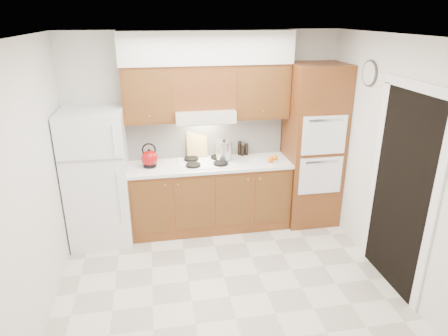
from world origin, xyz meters
name	(u,v)px	position (x,y,z in m)	size (l,w,h in m)	color
floor	(224,277)	(0.00, 0.00, 0.00)	(3.60, 3.60, 0.00)	beige
ceiling	(224,36)	(0.00, 0.00, 2.60)	(3.60, 3.60, 0.00)	white
wall_back	(204,131)	(0.00, 1.50, 1.30)	(3.60, 0.02, 2.60)	silver
wall_left	(35,183)	(-1.80, 0.00, 1.30)	(0.02, 3.00, 2.60)	silver
wall_right	(387,160)	(1.80, 0.00, 1.30)	(0.02, 3.00, 2.60)	silver
fridge	(98,178)	(-1.41, 1.14, 0.86)	(0.75, 0.72, 1.72)	white
base_cabinets	(210,196)	(0.02, 1.20, 0.45)	(2.11, 0.60, 0.90)	brown
countertop	(210,165)	(0.03, 1.19, 0.92)	(2.13, 0.62, 0.04)	white
backsplash	(206,136)	(0.02, 1.49, 1.22)	(2.11, 0.03, 0.56)	white
oven_cabinet	(313,146)	(1.44, 1.18, 1.10)	(0.70, 0.65, 2.20)	brown
upper_cab_left	(148,94)	(-0.71, 1.33, 1.85)	(0.63, 0.33, 0.70)	brown
upper_cab_right	(260,90)	(0.72, 1.33, 1.85)	(0.73, 0.33, 0.70)	brown
range_hood	(204,115)	(-0.02, 1.27, 1.57)	(0.75, 0.45, 0.15)	silver
upper_cab_over_hood	(203,86)	(-0.02, 1.33, 1.92)	(0.75, 0.33, 0.55)	brown
soffit	(207,47)	(0.03, 1.32, 2.40)	(2.13, 0.36, 0.40)	silver
cooktop	(206,162)	(-0.02, 1.21, 0.95)	(0.74, 0.50, 0.01)	white
doorway	(401,194)	(1.79, -0.35, 1.05)	(0.02, 0.90, 2.10)	black
wall_clock	(370,73)	(1.79, 0.55, 2.15)	(0.30, 0.30, 0.02)	#3F3833
kettle	(149,158)	(-0.75, 1.19, 1.06)	(0.21, 0.21, 0.21)	maroon
cutting_board	(197,143)	(-0.11, 1.45, 1.14)	(0.28, 0.02, 0.37)	#DDBD71
stock_pot	(224,150)	(0.23, 1.27, 1.08)	(0.22, 0.22, 0.23)	silver
condiment_a	(240,148)	(0.48, 1.45, 1.04)	(0.06, 0.06, 0.20)	black
condiment_b	(246,149)	(0.58, 1.43, 1.02)	(0.05, 0.05, 0.16)	black
condiment_c	(243,151)	(0.52, 1.41, 1.01)	(0.05, 0.05, 0.14)	black
orange_near	(275,158)	(0.91, 1.14, 0.98)	(0.07, 0.07, 0.07)	orange
orange_far	(271,160)	(0.82, 1.07, 0.98)	(0.08, 0.08, 0.08)	#D85F0B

